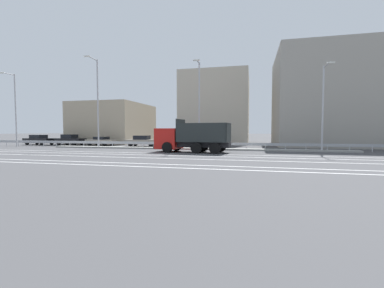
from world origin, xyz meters
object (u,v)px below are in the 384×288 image
object	(u,v)px
street_lamp_1	(97,100)
street_lamp_2	(199,102)
street_lamp_0	(15,107)
parked_car_1	(70,140)
parked_car_4	(181,141)
median_road_sign	(174,139)
parked_car_2	(101,141)
parked_car_3	(143,141)
parked_car_0	(39,140)
street_lamp_3	(323,104)
dump_truck	(184,140)

from	to	relation	value
street_lamp_1	street_lamp_2	size ratio (longest dim) A/B	1.11
street_lamp_0	street_lamp_1	distance (m)	12.67
parked_car_1	parked_car_4	size ratio (longest dim) A/B	0.99
street_lamp_1	parked_car_1	xyz separation A→B (m)	(-7.72, 4.73, -5.12)
parked_car_1	parked_car_4	distance (m)	16.97
median_road_sign	parked_car_2	distance (m)	12.85
parked_car_3	street_lamp_0	bearing A→B (deg)	-77.94
street_lamp_0	street_lamp_1	bearing A→B (deg)	-1.30
parked_car_0	parked_car_3	bearing A→B (deg)	95.19
parked_car_1	parked_car_2	xyz separation A→B (m)	(5.19, -0.18, -0.11)
median_road_sign	street_lamp_0	xyz separation A→B (m)	(-22.24, -0.04, 4.10)
parked_car_0	parked_car_4	size ratio (longest dim) A/B	1.11
street_lamp_3	parked_car_1	bearing A→B (deg)	171.84
parked_car_2	parked_car_3	size ratio (longest dim) A/B	0.84
parked_car_0	parked_car_3	world-z (taller)	parked_car_0
dump_truck	parked_car_2	size ratio (longest dim) A/B	1.90
street_lamp_0	street_lamp_2	bearing A→B (deg)	-0.48
parked_car_2	street_lamp_2	bearing A→B (deg)	-104.13
median_road_sign	parked_car_3	size ratio (longest dim) A/B	0.49
median_road_sign	parked_car_1	bearing A→B (deg)	165.72
dump_truck	parked_car_3	size ratio (longest dim) A/B	1.60
parked_car_3	parked_car_4	size ratio (longest dim) A/B	1.11
dump_truck	street_lamp_1	xyz separation A→B (m)	(-11.77, 3.19, 4.67)
street_lamp_2	street_lamp_3	distance (m)	12.65
median_road_sign	parked_car_2	world-z (taller)	median_road_sign
street_lamp_1	street_lamp_3	xyz separation A→B (m)	(25.27, 0.00, -1.12)
parked_car_0	street_lamp_1	bearing A→B (deg)	75.45
street_lamp_1	street_lamp_3	world-z (taller)	street_lamp_1
street_lamp_0	street_lamp_3	bearing A→B (deg)	-0.43
street_lamp_2	parked_car_0	size ratio (longest dim) A/B	2.04
street_lamp_1	parked_car_1	distance (m)	10.40
dump_truck	median_road_sign	xyz separation A→B (m)	(-2.18, 3.51, -0.02)
street_lamp_1	parked_car_0	bearing A→B (deg)	161.10
street_lamp_1	parked_car_0	size ratio (longest dim) A/B	2.27
street_lamp_1	street_lamp_2	xyz separation A→B (m)	(12.64, 0.08, -0.60)
street_lamp_2	parked_car_1	xyz separation A→B (m)	(-20.35, 4.65, -4.51)
dump_truck	median_road_sign	size ratio (longest dim) A/B	3.29
parked_car_2	parked_car_4	world-z (taller)	parked_car_4
median_road_sign	parked_car_4	xyz separation A→B (m)	(-0.34, 4.33, -0.48)
street_lamp_0	street_lamp_2	distance (m)	25.29
street_lamp_1	parked_car_2	bearing A→B (deg)	119.04
street_lamp_3	street_lamp_1	bearing A→B (deg)	-180.00
dump_truck	parked_car_4	xyz separation A→B (m)	(-2.52, 7.84, -0.50)
street_lamp_2	parked_car_4	bearing A→B (deg)	126.49
parked_car_4	parked_car_0	bearing A→B (deg)	90.22
street_lamp_0	street_lamp_2	world-z (taller)	street_lamp_0
street_lamp_0	parked_car_3	distance (m)	17.65
street_lamp_0	parked_car_4	distance (m)	22.80
dump_truck	parked_car_3	distance (m)	11.17
street_lamp_2	parked_car_3	distance (m)	10.92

